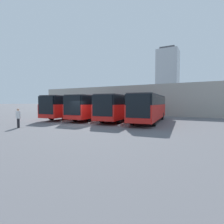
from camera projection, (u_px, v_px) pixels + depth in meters
ground_plane at (79, 125)px, 18.15m from camera, size 600.00×600.00×0.00m
bus_0 at (150, 107)px, 20.65m from camera, size 3.70×11.80×3.21m
curb_divider_0 at (129, 122)px, 20.14m from camera, size 0.96×6.80×0.15m
bus_1 at (121, 107)px, 22.62m from camera, size 3.70×11.80×3.21m
curb_divider_1 at (102, 120)px, 22.10m from camera, size 0.96×6.80×0.15m
bus_2 at (96, 106)px, 24.28m from camera, size 3.70×11.80×3.21m
curb_divider_2 at (78, 119)px, 23.76m from camera, size 0.96×6.80×0.15m
bus_3 at (74, 106)px, 25.85m from camera, size 3.70×11.80×3.21m
pedestrian at (18, 117)px, 16.01m from camera, size 0.53×0.53×1.78m
station_building at (146, 100)px, 37.88m from camera, size 44.26×16.53×5.49m
office_tower at (168, 77)px, 173.44m from camera, size 19.88×19.88×56.10m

